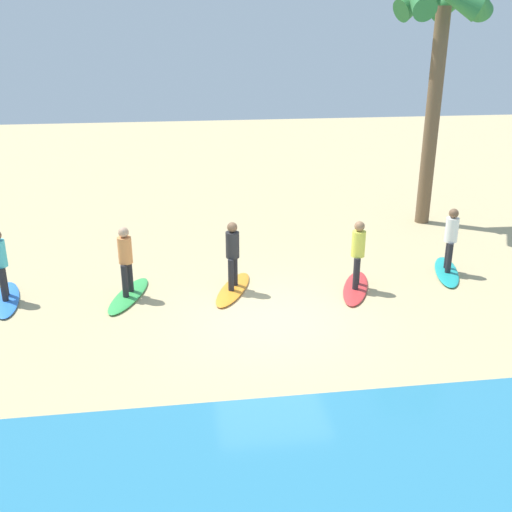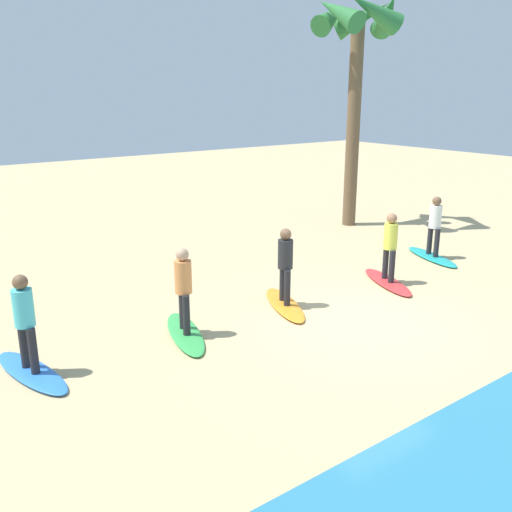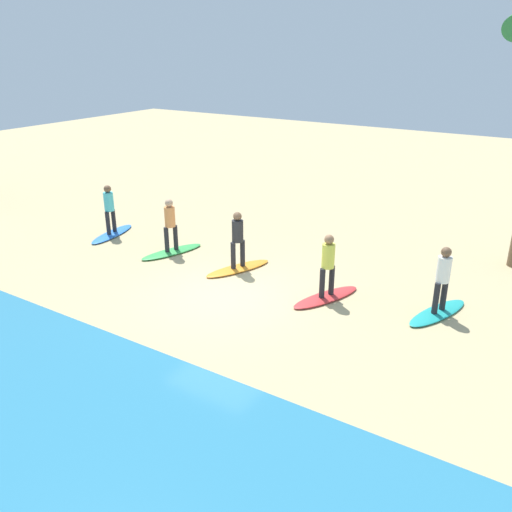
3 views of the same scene
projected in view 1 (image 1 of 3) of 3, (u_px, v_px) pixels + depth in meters
ground_plane at (271, 319)px, 12.90m from camera, size 60.00×60.00×0.00m
surfboard_teal at (447, 272)px, 15.28m from camera, size 1.20×2.17×0.09m
surfer_teal at (451, 235)px, 14.92m from camera, size 0.32×0.44×1.64m
surfboard_red at (356, 288)px, 14.32m from camera, size 1.30×2.16×0.09m
surfer_red at (358, 249)px, 13.96m from camera, size 0.32×0.44×1.64m
surfboard_orange at (233, 289)px, 14.25m from camera, size 1.31×2.16×0.09m
surfer_orange at (233, 251)px, 13.89m from camera, size 0.32×0.44×1.64m
surfboard_green at (129, 295)px, 13.91m from camera, size 1.17×2.17×0.09m
surfer_green at (125, 256)px, 13.56m from camera, size 0.32×0.44×1.64m
surfboard_blue at (6, 299)px, 13.71m from camera, size 0.94×2.17×0.09m
surfer_blue at (0, 259)px, 13.36m from camera, size 0.32×0.45×1.64m
palm_tree at (442, 26)px, 17.23m from camera, size 2.88×3.03×7.46m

